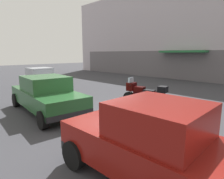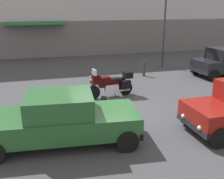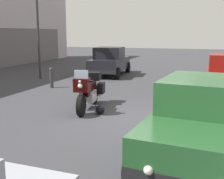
# 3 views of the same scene
# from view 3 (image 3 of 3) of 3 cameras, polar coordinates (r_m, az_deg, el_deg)

# --- Properties ---
(ground_plane) EXTENTS (80.00, 80.00, 0.00)m
(ground_plane) POSITION_cam_3_polar(r_m,az_deg,el_deg) (8.24, 6.15, -6.10)
(ground_plane) COLOR #38383D
(motorcycle) EXTENTS (2.25, 0.93, 1.36)m
(motorcycle) POSITION_cam_3_polar(r_m,az_deg,el_deg) (9.32, -4.66, -0.12)
(motorcycle) COLOR black
(motorcycle) RESTS_ON ground
(helmet) EXTENTS (0.28, 0.28, 0.28)m
(helmet) POSITION_cam_3_polar(r_m,az_deg,el_deg) (8.80, -2.35, -3.98)
(helmet) COLOR black
(helmet) RESTS_ON ground
(car_hatchback_near) EXTENTS (3.98, 2.09, 1.64)m
(car_hatchback_near) POSITION_cam_3_polar(r_m,az_deg,el_deg) (16.91, -0.44, 5.56)
(car_hatchback_near) COLOR black
(car_hatchback_near) RESTS_ON ground
(car_sedan_far) EXTENTS (4.68, 2.27, 1.56)m
(car_sedan_far) POSITION_cam_3_polar(r_m,az_deg,el_deg) (6.10, 17.98, -5.06)
(car_sedan_far) COLOR #235128
(car_sedan_far) RESTS_ON ground
(streetlamp_curbside) EXTENTS (0.28, 0.94, 5.10)m
(streetlamp_curbside) POSITION_cam_3_polar(r_m,az_deg,el_deg) (15.91, -14.03, 13.09)
(streetlamp_curbside) COLOR #2D2D33
(streetlamp_curbside) RESTS_ON ground
(bollard_curbside) EXTENTS (0.16, 0.16, 0.92)m
(bollard_curbside) POSITION_cam_3_polar(r_m,az_deg,el_deg) (13.26, -11.86, 2.41)
(bollard_curbside) COLOR #333338
(bollard_curbside) RESTS_ON ground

